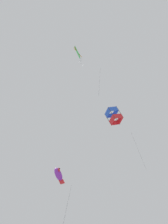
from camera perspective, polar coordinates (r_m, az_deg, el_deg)
name	(u,v)px	position (r m, az deg, el deg)	size (l,w,h in m)	color
kite_fish_near_left	(58,174)	(26.19, -4.87, -11.69)	(1.73, 1.23, 5.41)	purple
kite_box_low_drifter	(114,116)	(28.31, 5.72, -0.76)	(2.63, 2.93, 7.93)	blue
kite_diamond_far_centre	(78,53)	(28.99, -1.15, 11.07)	(2.64, 3.01, 9.24)	green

